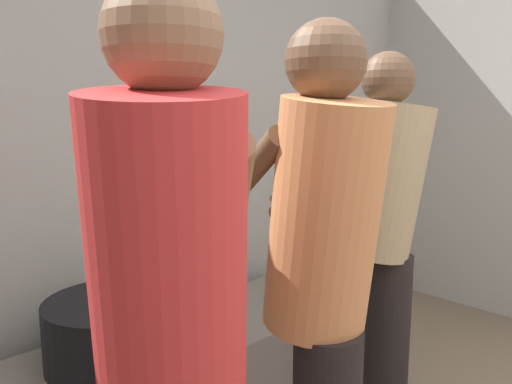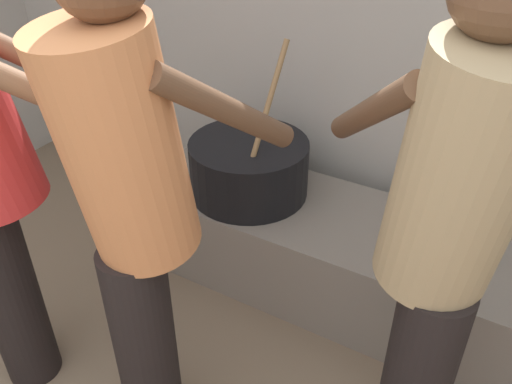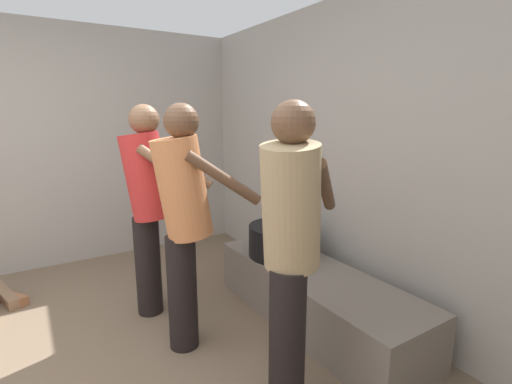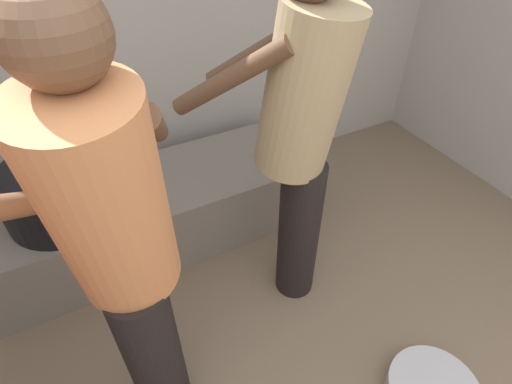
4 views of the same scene
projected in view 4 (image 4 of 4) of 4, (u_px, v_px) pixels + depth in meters
name	position (u px, v px, depth m)	size (l,w,h in m)	color
block_enclosure_rear	(82.00, 0.00, 2.00)	(4.96, 0.20, 2.49)	#ADA8A0
hearth_ledge	(154.00, 213.00, 2.33)	(1.86, 0.60, 0.42)	slate
cooking_pot_main	(59.00, 192.00, 1.95)	(0.54, 0.54, 0.71)	black
cook_in_tan_shirt	(300.00, 133.00, 1.60)	(0.68, 0.73, 1.66)	black
cook_in_orange_shirt	(122.00, 249.00, 1.14)	(0.48, 0.74, 1.66)	black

